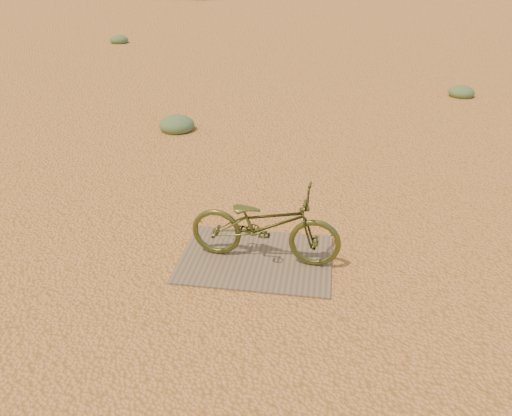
# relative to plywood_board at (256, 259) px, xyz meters

# --- Properties ---
(ground) EXTENTS (120.00, 120.00, 0.00)m
(ground) POSITION_rel_plywood_board_xyz_m (-0.02, -0.52, -0.01)
(ground) COLOR #D88C4E
(ground) RESTS_ON ground
(plywood_board) EXTENTS (1.63, 1.17, 0.02)m
(plywood_board) POSITION_rel_plywood_board_xyz_m (0.00, 0.00, 0.00)
(plywood_board) COLOR #715B4B
(plywood_board) RESTS_ON ground
(bicycle) EXTENTS (1.63, 0.65, 0.84)m
(bicycle) POSITION_rel_plywood_board_xyz_m (0.09, 0.01, 0.43)
(bicycle) COLOR #444B20
(bicycle) RESTS_ON plywood_board
(kale_a) EXTENTS (0.65, 0.65, 0.36)m
(kale_a) POSITION_rel_plywood_board_xyz_m (-2.12, 4.08, -0.01)
(kale_a) COLOR #54764C
(kale_a) RESTS_ON ground
(kale_b) EXTENTS (0.57, 0.57, 0.31)m
(kale_b) POSITION_rel_plywood_board_xyz_m (3.60, 7.39, -0.01)
(kale_b) COLOR #54764C
(kale_b) RESTS_ON ground
(kale_c) EXTENTS (0.65, 0.65, 0.36)m
(kale_c) POSITION_rel_plywood_board_xyz_m (-6.99, 13.13, -0.01)
(kale_c) COLOR #54764C
(kale_c) RESTS_ON ground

